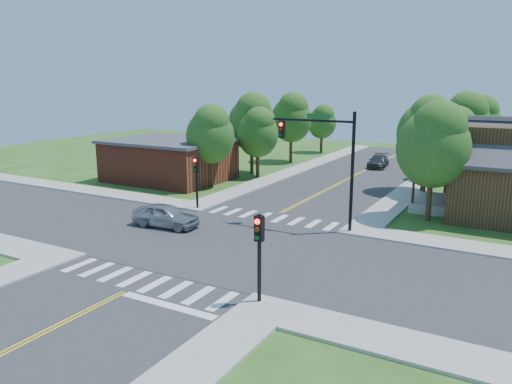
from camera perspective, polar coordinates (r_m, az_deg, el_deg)
The scene contains 25 objects.
ground at distance 28.04m, azimuth -4.12°, elevation -5.96°, with size 100.00×100.00×0.00m, color #334F18.
road_ns at distance 28.03m, azimuth -4.12°, elevation -5.92°, with size 10.00×90.00×0.04m, color #2D2D30.
road_ew at distance 28.03m, azimuth -4.13°, elevation -5.91°, with size 90.00×10.00×0.04m, color #2D2D30.
intersection_patch at distance 28.04m, azimuth -4.12°, elevation -5.96°, with size 10.20×10.20×0.06m, color #2D2D30.
sidewalk_nw at distance 49.51m, azimuth -9.35°, elevation 2.16°, with size 40.00×40.00×0.14m.
crosswalk_north at distance 33.13m, azimuth 1.79°, elevation -2.92°, with size 8.85×2.00×0.01m.
crosswalk_south at distance 23.44m, azimuth -12.62°, elevation -9.95°, with size 8.85×2.00×0.01m.
centerline at distance 28.02m, azimuth -4.13°, elevation -5.87°, with size 0.30×90.00×0.01m.
stop_bar at distance 20.98m, azimuth -9.99°, elevation -12.75°, with size 4.60×0.45×0.09m, color white.
signal_mast_ne at distance 30.02m, azimuth 7.96°, elevation 4.71°, with size 5.30×0.42×7.20m.
signal_pole_se at distance 19.87m, azimuth 0.35°, elevation -5.74°, with size 0.34×0.42×3.80m.
signal_pole_nw at distance 34.92m, azimuth -6.84°, elevation 2.21°, with size 0.34×0.42×3.80m.
building_nw at distance 46.20m, azimuth -9.88°, elevation 3.68°, with size 10.40×8.40×3.73m.
tree_e_a at distance 33.37m, azimuth 19.75°, elevation 5.32°, with size 4.58×4.36×7.79m.
tree_e_b at distance 40.32m, azimuth 21.41°, elevation 5.73°, with size 4.21×4.00×7.15m.
tree_e_c at distance 48.25m, azimuth 22.68°, elevation 7.35°, with size 4.75×4.52×8.08m.
tree_e_d at distance 57.54m, azimuth 24.17°, elevation 7.57°, with size 4.43×4.21×7.54m.
tree_w_a at distance 42.25m, azimuth -5.22°, elevation 6.73°, with size 4.15×3.94×7.05m.
tree_w_b at distance 48.41m, azimuth -0.44°, elevation 8.19°, with size 4.65×4.42×7.90m.
tree_w_c at distance 55.59m, azimuth 4.11°, elevation 8.62°, with size 4.55×4.32×7.74m.
tree_w_d at distance 63.55m, azimuth 7.59°, elevation 8.06°, with size 3.58×3.40×6.09m.
tree_house at distance 42.07m, azimuth 19.02°, elevation 6.81°, with size 4.63×4.40×7.87m.
tree_bldg at distance 46.52m, azimuth 0.25°, elevation 6.96°, with size 3.89×3.69×6.61m.
car_silver at distance 31.39m, azimuth -10.27°, elevation -2.71°, with size 4.40×2.06×1.46m, color #A3A5AA.
car_dgrey at distance 53.75m, azimuth 13.79°, elevation 3.40°, with size 2.27×4.56×1.27m, color #303335.
Camera 1 is at (14.74, -22.12, 8.92)m, focal length 35.00 mm.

